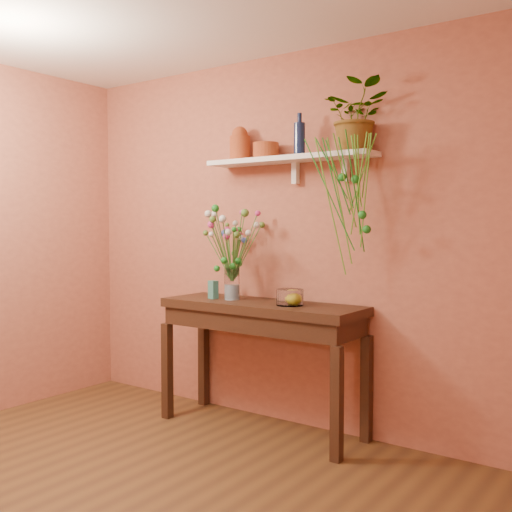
% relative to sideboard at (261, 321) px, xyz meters
% --- Properties ---
extents(room, '(4.04, 4.04, 2.70)m').
position_rel_sideboard_xyz_m(room, '(0.09, -1.74, 0.57)').
color(room, brown).
rests_on(room, ground).
extents(sideboard, '(1.50, 0.48, 0.91)m').
position_rel_sideboard_xyz_m(sideboard, '(0.00, 0.00, 0.00)').
color(sideboard, '#372014').
rests_on(sideboard, ground).
extents(wall_shelf, '(1.30, 0.24, 0.19)m').
position_rel_sideboard_xyz_m(wall_shelf, '(0.15, 0.14, 1.14)').
color(wall_shelf, white).
rests_on(wall_shelf, room).
extents(terracotta_jug, '(0.20, 0.20, 0.25)m').
position_rel_sideboard_xyz_m(terracotta_jug, '(-0.30, 0.15, 1.28)').
color(terracotta_jug, '#9D3E20').
rests_on(terracotta_jug, wall_shelf).
extents(terracotta_pot, '(0.19, 0.19, 0.11)m').
position_rel_sideboard_xyz_m(terracotta_pot, '(-0.06, 0.14, 1.21)').
color(terracotta_pot, '#9D3E20').
rests_on(terracotta_pot, wall_shelf).
extents(blue_bottle, '(0.09, 0.09, 0.29)m').
position_rel_sideboard_xyz_m(blue_bottle, '(0.25, 0.11, 1.28)').
color(blue_bottle, '#111D40').
rests_on(blue_bottle, wall_shelf).
extents(spider_plant, '(0.49, 0.45, 0.45)m').
position_rel_sideboard_xyz_m(spider_plant, '(0.66, 0.16, 1.39)').
color(spider_plant, '#1B721E').
rests_on(spider_plant, wall_shelf).
extents(plant_fronds, '(0.49, 0.43, 0.89)m').
position_rel_sideboard_xyz_m(plant_fronds, '(0.70, 0.00, 0.89)').
color(plant_fronds, '#1B721E').
rests_on(plant_fronds, wall_shelf).
extents(glass_vase, '(0.11, 0.11, 0.23)m').
position_rel_sideboard_xyz_m(glass_vase, '(-0.26, -0.01, 0.23)').
color(glass_vase, white).
rests_on(glass_vase, sideboard).
extents(bouquet, '(0.40, 0.48, 0.56)m').
position_rel_sideboard_xyz_m(bouquet, '(-0.27, -0.00, 0.61)').
color(bouquet, '#386B28').
rests_on(bouquet, glass_vase).
extents(glass_bowl, '(0.18, 0.18, 0.11)m').
position_rel_sideboard_xyz_m(glass_bowl, '(0.26, -0.02, 0.18)').
color(glass_bowl, white).
rests_on(glass_bowl, sideboard).
extents(lemon, '(0.08, 0.08, 0.08)m').
position_rel_sideboard_xyz_m(lemon, '(0.27, -0.02, 0.18)').
color(lemon, yellow).
rests_on(lemon, glass_bowl).
extents(carton, '(0.08, 0.06, 0.13)m').
position_rel_sideboard_xyz_m(carton, '(-0.40, -0.04, 0.20)').
color(carton, '#286080').
rests_on(carton, sideboard).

